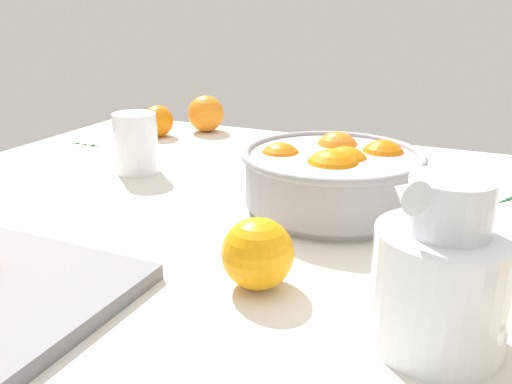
{
  "coord_description": "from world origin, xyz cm",
  "views": [
    {
      "loc": [
        28.66,
        -65.32,
        28.73
      ],
      "look_at": [
        1.06,
        -3.75,
        4.62
      ],
      "focal_mm": 37.56,
      "sensor_mm": 36.0,
      "label": 1
    }
  ],
  "objects_px": {
    "fruit_bowl": "(332,176)",
    "juice_pitcher": "(440,287)",
    "loose_orange_2": "(258,253)",
    "loose_orange_4": "(206,114)",
    "second_glass": "(136,147)",
    "loose_orange_1": "(158,121)"
  },
  "relations": [
    {
      "from": "fruit_bowl",
      "to": "loose_orange_2",
      "type": "height_order",
      "value": "fruit_bowl"
    },
    {
      "from": "fruit_bowl",
      "to": "loose_orange_4",
      "type": "bearing_deg",
      "value": 138.47
    },
    {
      "from": "fruit_bowl",
      "to": "loose_orange_1",
      "type": "height_order",
      "value": "fruit_bowl"
    },
    {
      "from": "juice_pitcher",
      "to": "loose_orange_2",
      "type": "height_order",
      "value": "juice_pitcher"
    },
    {
      "from": "fruit_bowl",
      "to": "loose_orange_1",
      "type": "relative_size",
      "value": 3.73
    },
    {
      "from": "fruit_bowl",
      "to": "juice_pitcher",
      "type": "distance_m",
      "value": 0.33
    },
    {
      "from": "second_glass",
      "to": "loose_orange_1",
      "type": "distance_m",
      "value": 0.27
    },
    {
      "from": "loose_orange_1",
      "to": "loose_orange_2",
      "type": "relative_size",
      "value": 0.9
    },
    {
      "from": "juice_pitcher",
      "to": "loose_orange_4",
      "type": "xyz_separation_m",
      "value": [
        -0.59,
        0.64,
        -0.01
      ]
    },
    {
      "from": "loose_orange_1",
      "to": "loose_orange_4",
      "type": "distance_m",
      "value": 0.11
    },
    {
      "from": "fruit_bowl",
      "to": "loose_orange_4",
      "type": "xyz_separation_m",
      "value": [
        -0.41,
        0.36,
        -0.01
      ]
    },
    {
      "from": "loose_orange_2",
      "to": "loose_orange_4",
      "type": "height_order",
      "value": "loose_orange_4"
    },
    {
      "from": "fruit_bowl",
      "to": "loose_orange_1",
      "type": "xyz_separation_m",
      "value": [
        -0.48,
        0.28,
        -0.02
      ]
    },
    {
      "from": "second_glass",
      "to": "loose_orange_4",
      "type": "distance_m",
      "value": 0.33
    },
    {
      "from": "fruit_bowl",
      "to": "juice_pitcher",
      "type": "relative_size",
      "value": 1.61
    },
    {
      "from": "second_glass",
      "to": "loose_orange_2",
      "type": "height_order",
      "value": "second_glass"
    },
    {
      "from": "juice_pitcher",
      "to": "loose_orange_2",
      "type": "distance_m",
      "value": 0.19
    },
    {
      "from": "juice_pitcher",
      "to": "loose_orange_2",
      "type": "xyz_separation_m",
      "value": [
        -0.18,
        0.03,
        -0.02
      ]
    },
    {
      "from": "second_glass",
      "to": "loose_orange_4",
      "type": "relative_size",
      "value": 1.28
    },
    {
      "from": "fruit_bowl",
      "to": "loose_orange_2",
      "type": "xyz_separation_m",
      "value": [
        -0.01,
        -0.25,
        -0.01
      ]
    },
    {
      "from": "loose_orange_1",
      "to": "loose_orange_4",
      "type": "bearing_deg",
      "value": 49.88
    },
    {
      "from": "juice_pitcher",
      "to": "loose_orange_4",
      "type": "bearing_deg",
      "value": 132.66
    }
  ]
}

